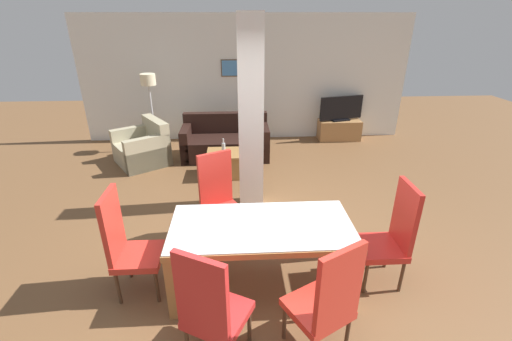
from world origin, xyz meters
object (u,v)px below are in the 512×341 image
object	(u,v)px
tv_screen	(341,109)
dining_chair_head_left	(127,243)
dining_chair_far_left	(220,198)
floor_lamp	(149,87)
dining_chair_near_left	(211,308)
armchair	(143,149)
coffee_table	(226,163)
sofa	(226,142)
dining_chair_near_right	(327,301)
tv_stand	(339,130)
bottle	(224,148)
dining_chair_head_right	(391,234)
dining_table	(262,237)

from	to	relation	value
tv_screen	dining_chair_head_left	bearing A→B (deg)	38.87
dining_chair_far_left	floor_lamp	xyz separation A→B (m)	(-1.50, 3.27, 0.75)
dining_chair_near_left	dining_chair_head_left	world-z (taller)	same
dining_chair_far_left	armchair	bearing A→B (deg)	-85.87
dining_chair_head_left	dining_chair_far_left	world-z (taller)	same
dining_chair_head_left	coffee_table	distance (m)	2.96
sofa	coffee_table	size ratio (longest dim) A/B	2.54
dining_chair_near_right	tv_stand	xyz separation A→B (m)	(1.68, 5.45, -0.36)
coffee_table	bottle	world-z (taller)	bottle
coffee_table	tv_stand	xyz separation A→B (m)	(2.56, 1.80, 0.00)
dining_chair_head_left	tv_stand	xyz separation A→B (m)	(3.47, 4.59, -0.36)
dining_chair_head_right	tv_stand	bearing A→B (deg)	-9.72
dining_chair_head_right	dining_chair_near_right	size ratio (longest dim) A/B	1.00
floor_lamp	dining_chair_far_left	bearing A→B (deg)	-65.34
sofa	armchair	distance (m)	1.61
dining_chair_near_left	dining_chair_head_left	distance (m)	1.24
dining_chair_near_right	dining_chair_near_left	size ratio (longest dim) A/B	1.00
dining_table	dining_chair_near_right	distance (m)	0.97
armchair	coffee_table	world-z (taller)	armchair
armchair	bottle	xyz separation A→B (m)	(1.58, -0.70, 0.25)
coffee_table	floor_lamp	bearing A→B (deg)	138.48
armchair	tv_screen	size ratio (longest dim) A/B	1.23
dining_chair_near_right	dining_chair_near_left	bearing A→B (deg)	153.15
sofa	tv_screen	bearing A→B (deg)	-161.62
armchair	bottle	bearing A→B (deg)	-147.56
dining_table	dining_chair_head_left	xyz separation A→B (m)	(-1.34, 0.00, -0.02)
dining_chair_far_left	tv_screen	world-z (taller)	dining_chair_far_left
dining_chair_near_right	dining_chair_far_left	bearing A→B (deg)	89.63
sofa	tv_stand	world-z (taller)	sofa
dining_chair_head_left	dining_chair_head_right	bearing A→B (deg)	90.00
dining_table	dining_chair_near_right	world-z (taller)	dining_chair_near_right
coffee_table	tv_screen	bearing A→B (deg)	35.18
dining_table	floor_lamp	xyz separation A→B (m)	(-1.96, 4.14, 0.73)
coffee_table	dining_chair_head_left	bearing A→B (deg)	-108.13
dining_chair_far_left	floor_lamp	size ratio (longest dim) A/B	0.72
dining_chair_far_left	sofa	world-z (taller)	dining_chair_far_left
armchair	tv_screen	bearing A→B (deg)	-108.25
dining_chair_head_right	tv_stand	size ratio (longest dim) A/B	1.21
dining_chair_near_right	bottle	bearing A→B (deg)	76.16
floor_lamp	dining_chair_head_right	bearing A→B (deg)	-51.46
tv_stand	tv_screen	distance (m)	0.50
dining_chair_near_right	dining_chair_head_left	size ratio (longest dim) A/B	1.00
dining_chair_near_left	coffee_table	xyz separation A→B (m)	(0.03, 3.67, -0.36)
coffee_table	tv_screen	size ratio (longest dim) A/B	0.67
dining_chair_head_right	tv_stand	xyz separation A→B (m)	(0.79, 4.59, -0.36)
dining_chair_near_left	coffee_table	bearing A→B (deg)	117.07
dining_chair_near_left	dining_table	bearing A→B (deg)	90.00
dining_chair_near_left	armchair	world-z (taller)	dining_chair_near_left
dining_chair_near_right	coffee_table	world-z (taller)	dining_chair_near_right
tv_stand	dining_chair_head_left	bearing A→B (deg)	-127.09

